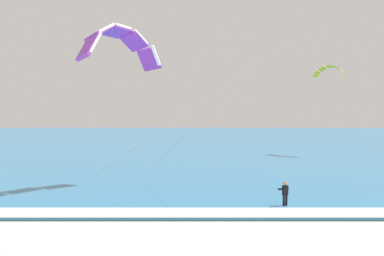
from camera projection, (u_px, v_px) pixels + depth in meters
The scene contains 6 objects.
sea at pixel (215, 140), 81.33m from camera, with size 200.00×120.00×0.20m, color teal.
surf_foam at pixel (273, 213), 22.37m from camera, with size 200.00×2.03×0.04m, color white.
surfboard at pixel (286, 208), 24.13m from camera, with size 1.03×1.45×0.09m.
kitesurfer at pixel (286, 193), 24.11m from camera, with size 0.67×0.66×1.69m.
kite_primary at pixel (121, 43), 30.23m from camera, with size 13.93×9.97×11.31m.
kite_distant at pixel (331, 70), 54.50m from camera, with size 3.65×3.92×1.70m.
Camera 1 is at (-4.53, -8.56, 5.94)m, focal length 36.97 mm.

